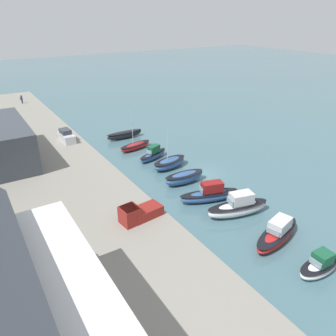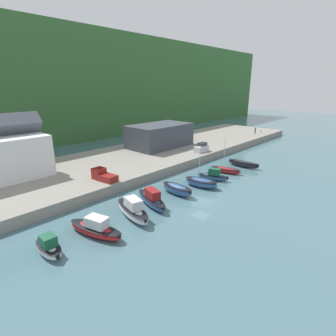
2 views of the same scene
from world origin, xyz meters
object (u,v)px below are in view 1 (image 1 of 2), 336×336
(dog_on_quay, at_px, (21,98))
(moored_boat_6, at_px, (153,154))
(person_on_quay, at_px, (22,99))
(parked_car_2, at_px, (66,136))
(moored_boat_7, at_px, (135,146))
(moored_boat_0, at_px, (320,266))
(pickup_truck_0, at_px, (138,213))
(moored_boat_3, at_px, (209,194))
(moored_boat_5, at_px, (170,163))
(moored_boat_4, at_px, (184,178))
(moored_boat_8, at_px, (124,135))
(moored_boat_1, at_px, (277,233))
(moored_boat_2, at_px, (238,207))

(dog_on_quay, bearing_deg, moored_boat_6, 86.75)
(person_on_quay, bearing_deg, parked_car_2, -177.47)
(moored_boat_6, relative_size, moored_boat_7, 0.85)
(parked_car_2, relative_size, dog_on_quay, 4.89)
(moored_boat_0, height_order, pickup_truck_0, pickup_truck_0)
(moored_boat_3, bearing_deg, pickup_truck_0, 112.89)
(person_on_quay, bearing_deg, moored_boat_3, -168.79)
(moored_boat_0, height_order, moored_boat_5, moored_boat_5)
(moored_boat_4, bearing_deg, parked_car_2, 27.76)
(moored_boat_0, bearing_deg, parked_car_2, 15.96)
(moored_boat_3, height_order, dog_on_quay, moored_boat_3)
(moored_boat_8, bearing_deg, moored_boat_4, 177.26)
(moored_boat_0, distance_m, moored_boat_8, 42.44)
(moored_boat_3, height_order, person_on_quay, person_on_quay)
(moored_boat_3, height_order, moored_boat_8, moored_boat_3)
(moored_boat_0, xyz_separation_m, moored_boat_3, (15.54, 0.49, 0.16))
(moored_boat_1, bearing_deg, pickup_truck_0, 37.87)
(moored_boat_1, height_order, moored_boat_5, moored_boat_5)
(moored_boat_0, bearing_deg, moored_boat_8, 1.26)
(moored_boat_8, xyz_separation_m, parked_car_2, (-0.30, 11.04, 1.86))
(moored_boat_6, distance_m, moored_boat_8, 11.44)
(person_on_quay, bearing_deg, moored_boat_2, -168.80)
(moored_boat_6, bearing_deg, moored_boat_0, 160.12)
(dog_on_quay, bearing_deg, moored_boat_1, 82.19)
(moored_boat_4, relative_size, parked_car_2, 1.43)
(moored_boat_3, bearing_deg, moored_boat_8, 15.23)
(moored_boat_7, distance_m, parked_car_2, 11.95)
(moored_boat_6, bearing_deg, moored_boat_8, -20.92)
(moored_boat_7, height_order, parked_car_2, moored_boat_7)
(moored_boat_3, xyz_separation_m, person_on_quay, (58.86, 11.66, 1.84))
(moored_boat_0, bearing_deg, dog_on_quay, 10.30)
(moored_boat_8, bearing_deg, pickup_truck_0, 156.83)
(moored_boat_0, bearing_deg, person_on_quay, 10.95)
(moored_boat_1, xyz_separation_m, moored_boat_6, (25.60, 0.43, -0.07))
(moored_boat_1, xyz_separation_m, moored_boat_5, (21.23, -0.03, -0.07))
(moored_boat_6, height_order, dog_on_quay, dog_on_quay)
(person_on_quay, bearing_deg, moored_boat_8, -158.70)
(parked_car_2, bearing_deg, pickup_truck_0, 85.41)
(moored_boat_7, xyz_separation_m, parked_car_2, (5.75, 10.27, 2.02))
(moored_boat_7, bearing_deg, moored_boat_6, 173.28)
(moored_boat_5, distance_m, parked_car_2, 19.25)
(moored_boat_8, height_order, dog_on_quay, dog_on_quay)
(moored_boat_6, height_order, moored_boat_8, moored_boat_6)
(moored_boat_2, distance_m, moored_boat_6, 19.79)
(moored_boat_1, distance_m, moored_boat_8, 37.05)
(moored_boat_7, bearing_deg, dog_on_quay, 2.97)
(moored_boat_4, xyz_separation_m, person_on_quay, (53.17, 11.71, 1.92))
(moored_boat_3, distance_m, dog_on_quay, 63.67)
(moored_boat_3, distance_m, parked_car_2, 28.55)
(moored_boat_6, distance_m, pickup_truck_0, 20.17)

